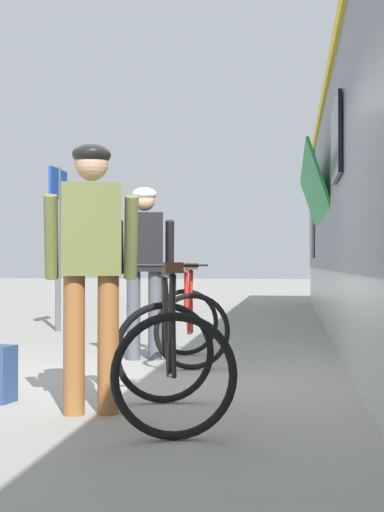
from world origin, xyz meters
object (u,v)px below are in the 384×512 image
cyclist_near_in_dark (144,256)px  cyclist_far_in_olive (91,252)px  bicycle_far_black (169,356)px  platform_sign_post (58,220)px  bicycle_near_red (188,322)px

cyclist_near_in_dark → cyclist_far_in_olive: size_ratio=1.00×
cyclist_near_in_dark → bicycle_far_black: bearing=-74.7°
cyclist_far_in_olive → platform_sign_post: 5.71m
cyclist_near_in_dark → bicycle_near_red: cyclist_near_in_dark is taller
cyclist_far_in_olive → platform_sign_post: size_ratio=0.73×
bicycle_near_red → cyclist_far_in_olive: bearing=-96.6°
cyclist_near_in_dark → platform_sign_post: 3.39m
cyclist_far_in_olive → bicycle_near_red: (0.28, 2.42, -0.65)m
cyclist_near_in_dark → platform_sign_post: bearing=124.3°
cyclist_far_in_olive → cyclist_near_in_dark: bearing=94.3°
bicycle_far_black → platform_sign_post: (-2.60, 5.39, 1.22)m
cyclist_near_in_dark → cyclist_far_in_olive: (0.19, -2.53, 0.00)m
cyclist_near_in_dark → platform_sign_post: (-1.88, 2.76, 0.57)m
cyclist_near_in_dark → bicycle_near_red: 0.81m
cyclist_far_in_olive → bicycle_far_black: size_ratio=1.46×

